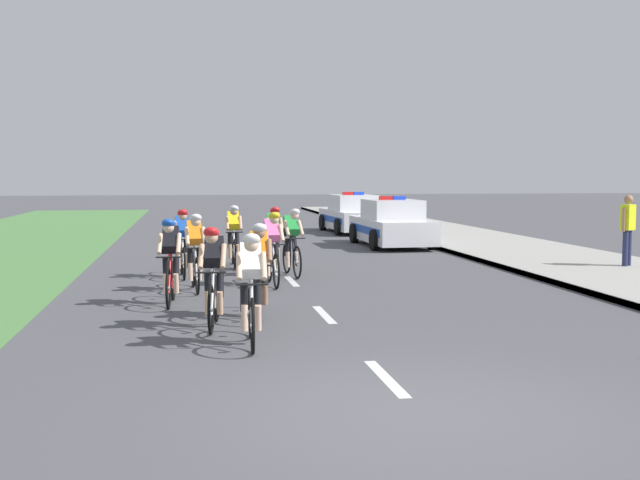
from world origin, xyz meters
TOP-DOWN VIEW (x-y plane):
  - ground_plane at (0.00, 0.00)m, footprint 160.00×160.00m
  - sidewalk_slab at (7.36, 14.00)m, footprint 4.21×60.00m
  - kerb_edge at (5.34, 14.00)m, footprint 0.16×60.00m
  - lane_markings_centre at (0.00, 7.30)m, footprint 0.14×21.60m
  - cyclist_lead at (-1.35, 3.18)m, footprint 0.43×1.72m
  - cyclist_second at (-1.81, 4.48)m, footprint 0.45×1.72m
  - cyclist_third at (-1.06, 5.21)m, footprint 0.44×1.72m
  - cyclist_fourth at (-2.48, 6.68)m, footprint 0.43×1.72m
  - cyclist_fifth at (-2.04, 8.25)m, footprint 0.44×1.72m
  - cyclist_sixth at (-0.47, 8.70)m, footprint 0.43×1.72m
  - cyclist_seventh at (-2.29, 10.29)m, footprint 0.43×1.72m
  - cyclist_eighth at (0.12, 10.14)m, footprint 0.45×1.72m
  - cyclist_ninth at (-0.17, 11.15)m, footprint 0.42×1.72m
  - cyclist_tenth at (-1.06, 12.20)m, footprint 0.42×1.72m
  - police_car_nearest at (4.21, 16.85)m, footprint 2.05×4.43m
  - police_car_second at (4.21, 22.75)m, footprint 2.14×4.47m
  - spectator_closest at (8.06, 9.76)m, footprint 0.47×0.38m

SIDE VIEW (x-z plane):
  - ground_plane at x=0.00m, z-range 0.00..0.00m
  - lane_markings_centre at x=0.00m, z-range 0.00..0.01m
  - sidewalk_slab at x=7.36m, z-range 0.00..0.12m
  - kerb_edge at x=5.34m, z-range 0.00..0.13m
  - police_car_nearest at x=4.21m, z-range -0.12..1.48m
  - police_car_second at x=4.21m, z-range -0.12..1.48m
  - cyclist_lead at x=-1.35m, z-range 0.00..1.57m
  - cyclist_second at x=-1.81m, z-range 0.00..1.57m
  - cyclist_third at x=-1.06m, z-range 0.00..1.57m
  - cyclist_fourth at x=-2.48m, z-range 0.00..1.57m
  - cyclist_fifth at x=-2.04m, z-range 0.00..1.57m
  - cyclist_sixth at x=-0.47m, z-range 0.00..1.57m
  - cyclist_seventh at x=-2.29m, z-range 0.00..1.57m
  - cyclist_eighth at x=0.12m, z-range 0.00..1.57m
  - cyclist_ninth at x=-0.17m, z-range 0.00..1.57m
  - cyclist_tenth at x=-1.06m, z-range 0.00..1.57m
  - spectator_closest at x=8.06m, z-range 0.25..1.92m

